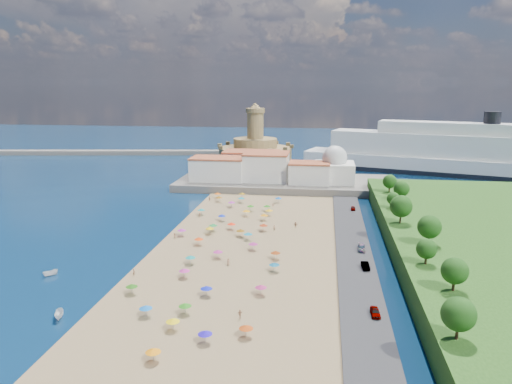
# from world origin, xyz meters

# --- Properties ---
(ground) EXTENTS (700.00, 700.00, 0.00)m
(ground) POSITION_xyz_m (0.00, 0.00, 0.00)
(ground) COLOR #071938
(ground) RESTS_ON ground
(terrace) EXTENTS (90.00, 36.00, 3.00)m
(terrace) POSITION_xyz_m (10.00, 73.00, 1.50)
(terrace) COLOR #59544C
(terrace) RESTS_ON ground
(jetty) EXTENTS (18.00, 70.00, 2.40)m
(jetty) POSITION_xyz_m (-12.00, 108.00, 1.20)
(jetty) COLOR #59544C
(jetty) RESTS_ON ground
(breakwater) EXTENTS (199.03, 34.77, 2.60)m
(breakwater) POSITION_xyz_m (-110.00, 153.00, 1.30)
(breakwater) COLOR #59544C
(breakwater) RESTS_ON ground
(waterfront_buildings) EXTENTS (57.00, 29.00, 11.00)m
(waterfront_buildings) POSITION_xyz_m (-3.05, 73.64, 7.88)
(waterfront_buildings) COLOR silver
(waterfront_buildings) RESTS_ON terrace
(domed_building) EXTENTS (16.00, 16.00, 15.00)m
(domed_building) POSITION_xyz_m (30.00, 71.00, 8.97)
(domed_building) COLOR silver
(domed_building) RESTS_ON terrace
(fortress) EXTENTS (40.00, 40.00, 32.40)m
(fortress) POSITION_xyz_m (-12.00, 138.00, 6.68)
(fortress) COLOR #9A844D
(fortress) RESTS_ON ground
(cruise_ship) EXTENTS (137.89, 60.30, 30.14)m
(cruise_ship) POSITION_xyz_m (83.68, 113.82, 8.92)
(cruise_ship) COLOR black
(cruise_ship) RESTS_ON ground
(beach_parasols) EXTENTS (31.48, 115.73, 2.20)m
(beach_parasols) POSITION_xyz_m (0.16, -3.82, 2.15)
(beach_parasols) COLOR gray
(beach_parasols) RESTS_ON beach
(beachgoers) EXTENTS (35.22, 91.29, 1.87)m
(beachgoers) POSITION_xyz_m (1.31, 4.17, 1.13)
(beachgoers) COLOR tan
(beachgoers) RESTS_ON beach
(moored_boats) EXTENTS (15.89, 23.24, 1.52)m
(moored_boats) POSITION_xyz_m (-27.50, -44.84, 0.72)
(moored_boats) COLOR white
(moored_boats) RESTS_ON ground
(parked_cars) EXTENTS (2.11, 82.95, 1.45)m
(parked_cars) POSITION_xyz_m (36.00, -13.18, 1.40)
(parked_cars) COLOR gray
(parked_cars) RESTS_ON promenade
(hillside_trees) EXTENTS (9.88, 107.33, 7.62)m
(hillside_trees) POSITION_xyz_m (48.25, -9.42, 9.99)
(hillside_trees) COLOR #382314
(hillside_trees) RESTS_ON hillside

